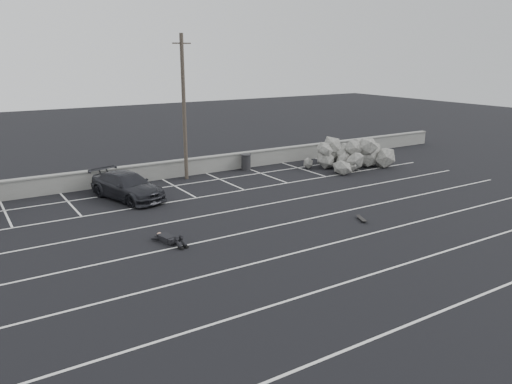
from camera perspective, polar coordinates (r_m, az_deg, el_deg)
ground at (r=19.03m, az=2.33°, el=-7.53°), size 120.00×120.00×0.00m
seawall at (r=30.88m, az=-12.54°, el=2.23°), size 50.00×0.45×1.06m
stall_lines at (r=22.51m, az=-4.22°, el=-3.83°), size 36.00×20.05×0.01m
car_right at (r=27.23m, az=-14.50°, el=0.67°), size 3.29×5.21×1.41m
utility_pole at (r=30.38m, az=-8.23°, el=9.52°), size 1.15×0.23×8.61m
trash_bin at (r=33.11m, az=-1.15°, el=3.45°), size 0.81×0.81×1.05m
riprap_pile at (r=34.73m, az=10.57°, el=3.87°), size 5.88×4.50×1.65m
person at (r=20.89m, az=-10.22°, el=-4.91°), size 1.97×2.83×0.49m
skateboard at (r=23.61m, az=11.99°, el=-3.03°), size 0.48×0.81×0.10m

